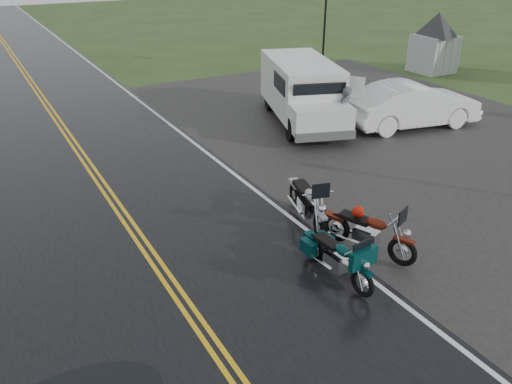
% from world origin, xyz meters
% --- Properties ---
extents(ground, '(120.00, 120.00, 0.00)m').
position_xyz_m(ground, '(0.00, 0.00, 0.00)').
color(ground, '#2D471E').
rests_on(ground, ground).
extents(road, '(8.00, 100.00, 0.04)m').
position_xyz_m(road, '(0.00, 10.00, 0.02)').
color(road, black).
rests_on(road, ground).
extents(parking_pad, '(14.00, 24.00, 0.03)m').
position_xyz_m(parking_pad, '(11.00, 5.00, 0.01)').
color(parking_pad, black).
rests_on(parking_pad, ground).
extents(visitor_center, '(16.00, 10.00, 4.80)m').
position_xyz_m(visitor_center, '(20.00, 12.00, 2.40)').
color(visitor_center, '#A8AAAD').
rests_on(visitor_center, ground).
extents(motorcycle_red, '(1.63, 2.46, 1.37)m').
position_xyz_m(motorcycle_red, '(4.71, -1.17, 0.68)').
color(motorcycle_red, '#5B170A').
rests_on(motorcycle_red, ground).
extents(motorcycle_teal, '(0.89, 2.15, 1.24)m').
position_xyz_m(motorcycle_teal, '(3.24, -1.55, 0.62)').
color(motorcycle_teal, '#043230').
rests_on(motorcycle_teal, ground).
extents(motorcycle_silver, '(1.50, 2.60, 1.45)m').
position_xyz_m(motorcycle_silver, '(3.77, 0.59, 0.72)').
color(motorcycle_silver, '#9A9CA1').
rests_on(motorcycle_silver, ground).
extents(van_white, '(4.31, 6.72, 2.47)m').
position_xyz_m(van_white, '(7.01, 6.70, 1.24)').
color(van_white, white).
rests_on(van_white, ground).
extents(person_at_van, '(0.84, 0.74, 1.93)m').
position_xyz_m(person_at_van, '(8.81, 6.03, 0.97)').
color(person_at_van, '#48494D').
rests_on(person_at_van, ground).
extents(sedan_white, '(5.53, 2.86, 1.74)m').
position_xyz_m(sedan_white, '(12.00, 5.71, 0.87)').
color(sedan_white, white).
rests_on(sedan_white, ground).
extents(lamp_post_far_right, '(0.39, 0.39, 4.56)m').
position_xyz_m(lamp_post_far_right, '(14.43, 14.77, 2.28)').
color(lamp_post_far_right, black).
rests_on(lamp_post_far_right, ground).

